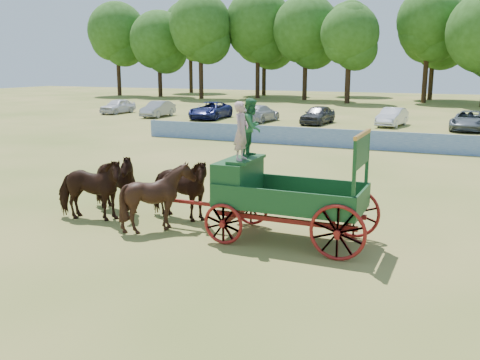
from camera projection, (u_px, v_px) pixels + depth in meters
name	position (u px, v px, depth m)	size (l,w,h in m)	color
ground	(234.00, 252.00, 13.39)	(160.00, 160.00, 0.00)	tan
horse_lead_left	(89.00, 189.00, 15.92)	(1.03, 2.27, 1.92)	black
horse_lead_right	(112.00, 182.00, 16.91)	(1.03, 2.27, 1.92)	black
horse_wheel_left	(158.00, 197.00, 14.99)	(1.55, 1.74, 1.92)	black
horse_wheel_right	(178.00, 189.00, 15.97)	(1.03, 2.27, 1.92)	black
farm_dray	(264.00, 178.00, 14.21)	(6.00, 2.00, 3.72)	maroon
sponsor_banner	(349.00, 139.00, 29.80)	(26.00, 0.08, 1.05)	#1C4B9A
parked_cars	(313.00, 114.00, 42.55)	(38.25, 6.48, 1.55)	silver
treeline	(396.00, 28.00, 67.22)	(89.29, 24.52, 14.88)	#382314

